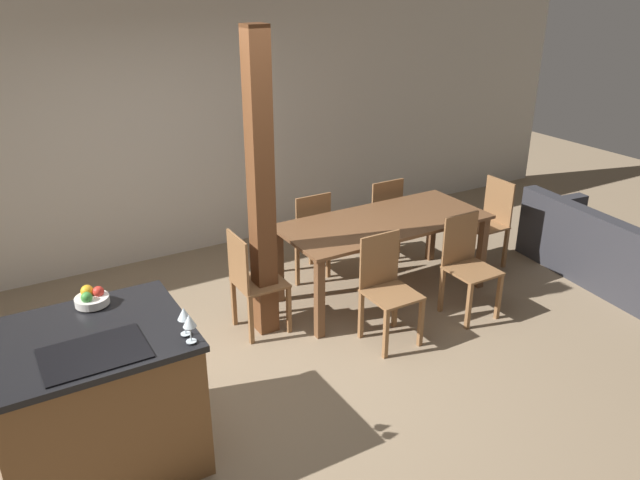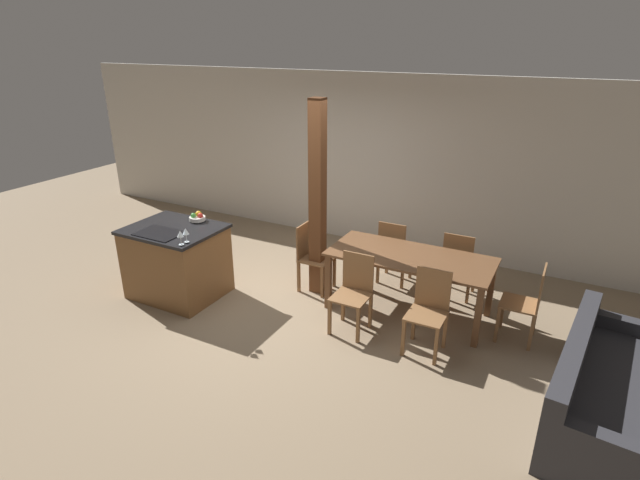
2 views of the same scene
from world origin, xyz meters
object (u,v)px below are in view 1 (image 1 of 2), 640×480
object	(u,v)px
dining_table	(384,230)
couch	(618,258)
dining_chair_far_left	(308,233)
dining_chair_far_right	(380,217)
dining_chair_near_left	(387,287)
dining_chair_foot_end	(489,221)
timber_post	(261,191)
dining_chair_near_right	(467,264)
dining_chair_head_end	(252,281)
fruit_bowl	(91,298)
wine_glass_near	(189,321)
kitchen_island	(97,401)
wine_glass_middle	(184,314)

from	to	relation	value
dining_table	couch	bearing A→B (deg)	-24.67
dining_chair_far_left	dining_chair_far_right	xyz separation A→B (m)	(0.88, 0.00, 0.00)
dining_chair_near_left	dining_chair_foot_end	distance (m)	1.91
dining_chair_far_right	dining_chair_foot_end	bearing A→B (deg)	143.93
timber_post	couch	bearing A→B (deg)	-15.81
dining_chair_near_right	dining_chair_head_end	world-z (taller)	same
fruit_bowl	dining_chair_far_right	size ratio (longest dim) A/B	0.23
dining_table	couch	distance (m)	2.40
fruit_bowl	dining_chair_near_right	world-z (taller)	fruit_bowl
wine_glass_near	timber_post	xyz separation A→B (m)	(1.08, 1.33, 0.18)
dining_chair_near_left	couch	world-z (taller)	dining_chair_near_left
dining_chair_foot_end	wine_glass_near	bearing A→B (deg)	-69.72
dining_chair_near_left	dining_chair_foot_end	world-z (taller)	same
dining_table	dining_chair_far_left	distance (m)	0.82
wine_glass_near	fruit_bowl	bearing A→B (deg)	117.87
wine_glass_near	dining_chair_near_left	world-z (taller)	wine_glass_near
dining_chair_near_right	dining_chair_far_right	bearing A→B (deg)	90.00
couch	kitchen_island	bearing A→B (deg)	95.80
wine_glass_middle	dining_chair_head_end	distance (m)	1.71
dining_chair_far_left	timber_post	distance (m)	1.32
kitchen_island	fruit_bowl	bearing A→B (deg)	71.91
wine_glass_near	kitchen_island	bearing A→B (deg)	141.83
dining_chair_near_left	timber_post	xyz separation A→B (m)	(-0.81, 0.64, 0.78)
wine_glass_near	couch	distance (m)	4.56
dining_table	couch	size ratio (longest dim) A/B	0.93
dining_table	dining_chair_far_left	size ratio (longest dim) A/B	2.14
fruit_bowl	wine_glass_near	bearing A→B (deg)	-62.13
dining_chair_foot_end	dining_table	bearing A→B (deg)	-90.00
wine_glass_near	timber_post	bearing A→B (deg)	50.96
dining_table	dining_chair_head_end	size ratio (longest dim) A/B	2.14
dining_chair_far_left	couch	bearing A→B (deg)	147.48
dining_chair_far_left	dining_table	bearing A→B (deg)	123.49
timber_post	dining_chair_foot_end	bearing A→B (deg)	0.58
dining_table	dining_chair_foot_end	xyz separation A→B (m)	(1.35, -0.00, -0.18)
dining_chair_head_end	timber_post	size ratio (longest dim) A/B	0.36
wine_glass_near	dining_table	distance (m)	2.72
dining_chair_near_right	dining_chair_foot_end	distance (m)	1.13
couch	dining_chair_head_end	bearing A→B (deg)	80.29
dining_table	dining_chair_head_end	world-z (taller)	dining_chair_head_end
timber_post	dining_chair_near_right	bearing A→B (deg)	-20.72
fruit_bowl	dining_table	distance (m)	2.80
dining_chair_far_left	couch	world-z (taller)	dining_chair_far_left
fruit_bowl	dining_chair_head_end	world-z (taller)	fruit_bowl
kitchen_island	dining_table	xyz separation A→B (m)	(2.82, 0.97, 0.19)
dining_chair_near_right	couch	xyz separation A→B (m)	(1.71, -0.32, -0.22)
dining_chair_head_end	dining_table	bearing A→B (deg)	-90.00
kitchen_island	fruit_bowl	xyz separation A→B (m)	(0.11, 0.34, 0.52)
dining_chair_foot_end	couch	xyz separation A→B (m)	(0.80, -0.99, -0.22)
wine_glass_middle	dining_chair_foot_end	bearing A→B (deg)	19.01
dining_chair_near_left	dining_table	bearing A→B (deg)	56.51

